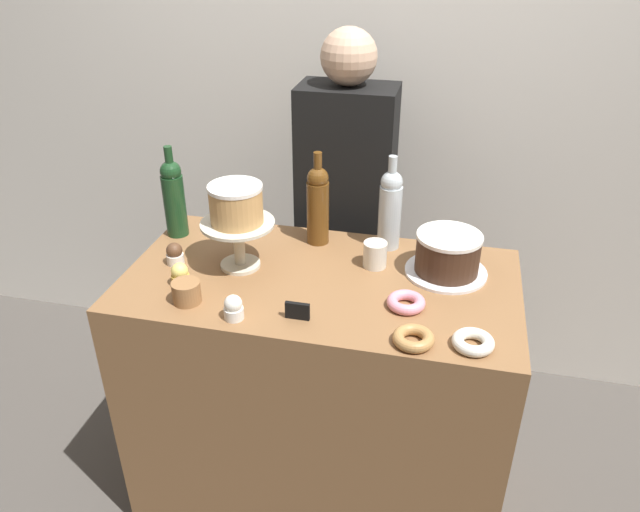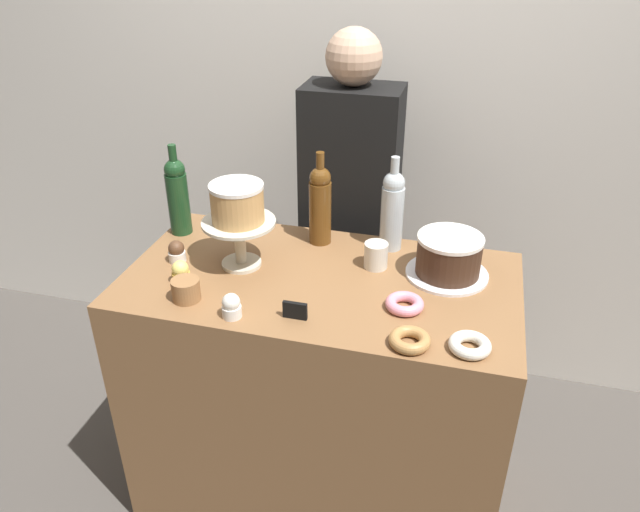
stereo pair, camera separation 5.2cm
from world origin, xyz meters
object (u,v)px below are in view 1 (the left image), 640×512
Objects in this scene: cake_stand_pedestal at (238,236)px; wine_bottle_green at (174,197)px; donut_maple at (413,338)px; cupcake_chocolate at (175,254)px; coffee_cup_ceramic at (375,254)px; wine_bottle_amber at (318,204)px; cupcake_lemon at (180,275)px; white_layer_cake at (236,204)px; donut_sugar at (473,342)px; barista_figure at (345,227)px; cupcake_vanilla at (233,308)px; price_sign_chalkboard at (297,311)px; chocolate_round_cake at (448,253)px; cookie_stack at (186,292)px; wine_bottle_clear at (390,208)px; donut_pink at (406,302)px.

wine_bottle_green reaches higher than cake_stand_pedestal.
cupcake_chocolate is at bearing 162.63° from donut_maple.
cupcake_chocolate is at bearing -168.34° from coffee_cup_ceramic.
cupcake_lemon is (-0.35, -0.37, -0.11)m from wine_bottle_amber.
donut_sugar is (0.74, -0.26, -0.20)m from white_layer_cake.
barista_figure is at bearing 60.88° from cupcake_lemon.
donut_maple is (0.38, -0.50, -0.13)m from wine_bottle_amber.
wine_bottle_green is at bearing 129.96° from cupcake_vanilla.
wine_bottle_green is 0.69m from price_sign_chalkboard.
wine_bottle_green is (-0.94, 0.06, 0.07)m from chocolate_round_cake.
wine_bottle_green is at bearing -144.98° from barista_figure.
cookie_stack is 0.85m from barista_figure.
wine_bottle_clear is 4.65× the size of price_sign_chalkboard.
donut_maple is (0.72, -0.13, -0.02)m from cupcake_lemon.
wine_bottle_amber is 0.48m from price_sign_chalkboard.
cupcake_vanilla is 0.50m from donut_maple.
cookie_stack is at bearing -109.71° from white_layer_cake.
donut_maple is at bearing -172.86° from donut_sugar.
donut_pink is 0.07× the size of barista_figure.
wine_bottle_amber is 0.55m from cookie_stack.
coffee_cup_ceramic is (-0.02, -0.14, -0.10)m from wine_bottle_clear.
cake_stand_pedestal is at bearing 160.50° from donut_sugar.
cookie_stack is at bearing 178.30° from price_sign_chalkboard.
cake_stand_pedestal is 0.66m from chocolate_round_cake.
cake_stand_pedestal reaches higher than cupcake_chocolate.
price_sign_chalkboard is (0.40, -0.09, -0.01)m from cupcake_lemon.
donut_pink is 0.32m from price_sign_chalkboard.
price_sign_chalkboard reaches higher than donut_pink.
wine_bottle_amber reaches higher than cupcake_lemon.
chocolate_round_cake reaches higher than donut_maple.
wine_bottle_amber is at bearing 47.11° from white_layer_cake.
donut_sugar is (0.09, -0.37, -0.06)m from chocolate_round_cake.
wine_bottle_amber is at bearing 137.82° from donut_sugar.
cookie_stack is (-0.63, -0.12, 0.02)m from donut_pink.
donut_maple is at bearing -25.69° from white_layer_cake.
chocolate_round_cake is 1.82× the size of donut_maple.
chocolate_round_cake is at bearing 80.31° from donut_maple.
cupcake_chocolate is 1.06× the size of price_sign_chalkboard.
chocolate_round_cake is 0.95m from wine_bottle_green.
cupcake_vanilla is (0.08, -0.28, -0.19)m from white_layer_cake.
donut_maple is at bearing -0.20° from cupcake_vanilla.
cake_stand_pedestal reaches higher than price_sign_chalkboard.
barista_figure is (-0.21, 0.30, -0.24)m from wine_bottle_clear.
white_layer_cake is 0.31m from wine_bottle_amber.
cupcake_vanilla is at bearing -50.04° from wine_bottle_green.
price_sign_chalkboard is at bearing -13.30° from cupcake_lemon.
cupcake_lemon is 0.41m from price_sign_chalkboard.
donut_pink is at bearing -11.78° from white_layer_cake.
cake_stand_pedestal is 0.57m from donut_pink.
barista_figure is at bearing 124.65° from wine_bottle_clear.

